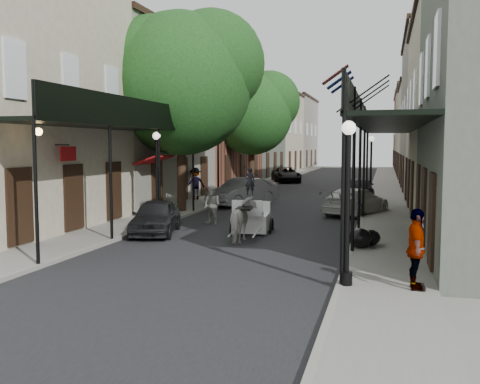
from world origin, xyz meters
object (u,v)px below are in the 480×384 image
Objects in this scene: lamppost_left at (157,176)px; lamppost_right_far at (371,167)px; carriage at (253,206)px; car_right_far at (360,188)px; car_left_mid at (243,192)px; car_left_far at (286,175)px; lamppost_right_near at (348,201)px; pedestrian_sidewalk_left at (195,184)px; pedestrian_walking at (212,205)px; car_right_near at (356,201)px; car_left_near at (156,217)px; horse at (244,220)px; tree_far at (257,110)px; pedestrian_sidewalk_right at (416,249)px; tree_near at (190,78)px.

lamppost_right_far is at bearing 55.65° from lamppost_left.
car_right_far is at bearing 69.20° from carriage.
car_left_mid is 0.92× the size of car_left_far.
lamppost_right_near reaches higher than pedestrian_sidewalk_left.
car_right_far is (-0.65, 21.00, -1.35)m from lamppost_right_near.
car_right_near is at bearing 62.58° from pedestrian_walking.
car_left_far is at bearing 115.93° from pedestrian_walking.
lamppost_left reaches higher than car_left_near.
lamppost_right_far is 13.10m from carriage.
tree_far is at bearing -84.23° from horse.
lamppost_right_far is 20.08m from pedestrian_sidewalk_right.
tree_near is at bearing -108.61° from car_left_far.
car_left_far is 1.20× the size of car_right_far.
tree_near is 2.60× the size of lamppost_left.
pedestrian_sidewalk_right is 0.40× the size of car_left_mid.
car_right_far is at bearing -107.84° from horse.
lamppost_right_far is at bearing 83.81° from pedestrian_walking.
carriage is 1.40× the size of pedestrian_sidewalk_right.
tree_near reaches higher than pedestrian_sidewalk_left.
car_right_near is (3.57, 5.95, -0.33)m from carriage.
car_left_far is (0.60, 22.59, -5.80)m from tree_near.
pedestrian_sidewalk_left reaches higher than car_right_far.
tree_near is 2.60× the size of lamppost_right_far.
pedestrian_sidewalk_right is 13.69m from car_right_near.
pedestrian_sidewalk_right is (11.40, -17.24, -0.04)m from pedestrian_sidewalk_left.
lamppost_left is 5.34m from horse.
lamppost_left is at bearing 167.90° from carriage.
car_left_far is at bearing 88.93° from lamppost_left.
pedestrian_walking is 0.33× the size of car_left_far.
tree_far is 11.50m from car_left_mid.
lamppost_left reaches higher than car_right_near.
lamppost_left is 0.84× the size of car_right_near.
lamppost_right_near is 21.05m from car_right_far.
tree_near is 8.55m from car_left_near.
lamppost_right_near is at bearing -68.32° from carriage.
horse is at bearing -104.48° from lamppost_right_far.
car_left_far is (-9.20, 34.76, -0.33)m from pedestrian_sidewalk_right.
tree_near is 7.08m from car_left_mid.
car_left_near is (-3.32, -1.59, -0.33)m from carriage.
tree_far is 1.90× the size of car_left_mid.
pedestrian_walking is (2.25, -17.37, -5.03)m from tree_far.
carriage is 27.41m from car_left_far.
lamppost_left is 2.58m from car_left_near.
car_left_mid is at bearing -149.16° from lamppost_right_far.
tree_far reaches higher than car_left_mid.
pedestrian_sidewalk_right reaches higher than car_left_mid.
pedestrian_sidewalk_right is 0.47× the size of car_left_near.
carriage is at bearing -108.15° from lamppost_right_far.
lamppost_left is 1.98× the size of pedestrian_sidewalk_left.
pedestrian_sidewalk_left reaches higher than car_left_near.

